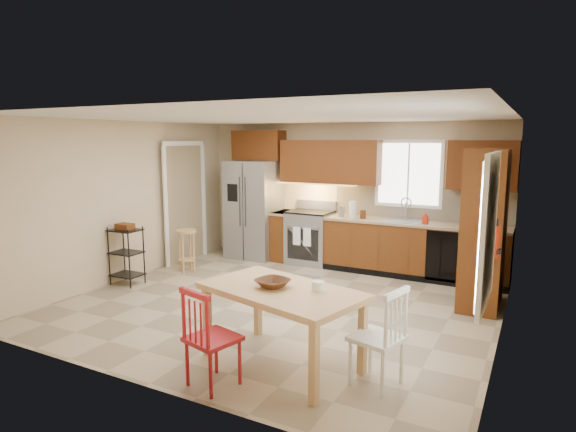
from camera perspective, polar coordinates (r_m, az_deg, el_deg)
The scene contains 33 objects.
floor at distance 6.65m, azimuth -1.14°, elevation -10.36°, with size 5.50×5.50×0.00m, color tan.
ceiling at distance 6.28m, azimuth -1.22°, elevation 11.69°, with size 5.50×5.00×0.02m, color silver.
wall_back at distance 8.60m, azimuth 6.92°, elevation 2.59°, with size 5.50×0.02×2.50m, color #CCB793.
wall_front at distance 4.37m, azimuth -17.29°, elevation -4.10°, with size 5.50×0.02×2.50m, color #CCB793.
wall_left at distance 8.03m, azimuth -18.62°, elevation 1.72°, with size 0.02×5.00×2.50m, color #CCB793.
wall_right at distance 5.58m, azimuth 24.38°, elevation -1.69°, with size 0.02×5.00×2.50m, color #CCB793.
refrigerator at distance 9.06m, azimuth -4.08°, elevation 0.79°, with size 0.92×0.75×1.82m, color gray.
range_stove at distance 8.65m, azimuth 2.66°, elevation -2.62°, with size 0.76×0.63×0.92m, color gray.
base_cabinet_narrow at distance 8.91m, azimuth -0.50°, elevation -2.33°, with size 0.30×0.60×0.90m, color #5E3111.
base_cabinet_run at distance 8.08m, azimuth 14.63°, elevation -3.82°, with size 2.92×0.60×0.90m, color #5E3111.
dishwasher at distance 7.70m, azimuth 18.20°, elevation -4.62°, with size 0.60×0.02×0.78m, color black.
backsplash at distance 8.23m, azimuth 15.29°, elevation 1.51°, with size 2.92×0.03×0.55m, color beige.
upper_over_fridge at distance 9.14m, azimuth -3.49°, elevation 8.36°, with size 1.00×0.35×0.55m, color #54240E.
upper_left_block at distance 8.49m, azimuth 4.98°, elevation 6.43°, with size 1.80×0.35×0.75m, color #54240E.
upper_right_block at distance 7.86m, azimuth 22.10°, elevation 5.59°, with size 1.00×0.35×0.75m, color #54240E.
window_back at distance 8.22m, azimuth 14.12°, elevation 4.88°, with size 1.12×0.04×1.12m, color white.
sink at distance 8.04m, azimuth 13.43°, elevation -0.85°, with size 0.62×0.46×0.16m, color gray.
undercab_glow at distance 8.61m, azimuth 3.03°, elevation 3.85°, with size 1.60×0.30×0.01m, color #FFBF66.
soap_bottle at distance 7.84m, azimuth 15.97°, elevation -0.21°, with size 0.09×0.09×0.19m, color red.
paper_towel at distance 8.22m, azimuth 7.64°, elevation 0.79°, with size 0.12×0.12×0.28m, color white.
canister_steel at distance 8.29m, azimuth 6.34°, elevation 0.55°, with size 0.11×0.11×0.18m, color gray.
canister_wood at distance 8.13m, azimuth 8.88°, elevation 0.18°, with size 0.10×0.10×0.14m, color #4E2714.
pantry at distance 6.82m, azimuth 22.24°, elevation -1.43°, with size 0.50×0.95×2.10m, color #5E3111.
fire_extinguisher at distance 5.76m, azimuth 23.19°, elevation -2.82°, with size 0.12×0.12×0.36m, color red.
window_right at distance 4.42m, azimuth 22.70°, elevation -1.60°, with size 0.04×1.02×1.32m, color white.
doorway at distance 8.95m, azimuth -12.18°, elevation 1.41°, with size 0.04×0.95×2.10m, color #8C7A59.
dining_table at distance 4.86m, azimuth -0.77°, elevation -13.05°, with size 1.57×0.89×0.77m, color tan, non-canonical shape.
chair_red at distance 4.50m, azimuth -8.90°, elevation -13.95°, with size 0.43×0.43×0.92m, color #A8191E, non-canonical shape.
chair_white at distance 4.54m, azimuth 10.47°, elevation -13.82°, with size 0.43×0.43×0.92m, color white, non-canonical shape.
table_bowl at distance 4.77m, azimuth -1.82°, elevation -8.46°, with size 0.32×0.32×0.08m, color #4E2714.
table_jar at distance 4.66m, azimuth 3.57°, elevation -8.54°, with size 0.12×0.12×0.14m, color white.
bar_stool at distance 8.31m, azimuth -11.92°, elevation -4.04°, with size 0.35×0.35×0.71m, color tan, non-canonical shape.
utility_cart at distance 7.80m, azimuth -18.60°, elevation -4.48°, with size 0.45×0.35×0.90m, color black, non-canonical shape.
Camera 1 is at (3.04, -5.49, 2.22)m, focal length 30.00 mm.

